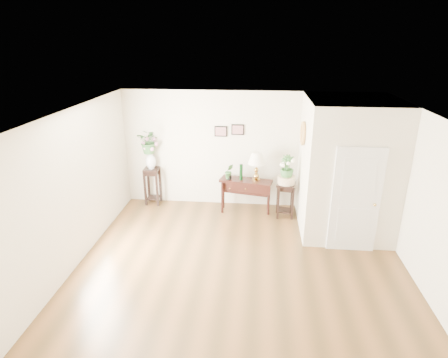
# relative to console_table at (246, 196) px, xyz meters

# --- Properties ---
(floor) EXTENTS (6.00, 5.50, 0.02)m
(floor) POSITION_rel_console_table_xyz_m (0.02, -2.32, -0.40)
(floor) COLOR brown
(floor) RESTS_ON ground
(ceiling) EXTENTS (6.00, 5.50, 0.02)m
(ceiling) POSITION_rel_console_table_xyz_m (0.02, -2.32, 2.40)
(ceiling) COLOR white
(ceiling) RESTS_ON ground
(wall_back) EXTENTS (6.00, 0.02, 2.80)m
(wall_back) POSITION_rel_console_table_xyz_m (0.02, 0.43, 1.00)
(wall_back) COLOR beige
(wall_back) RESTS_ON ground
(wall_front) EXTENTS (6.00, 0.02, 2.80)m
(wall_front) POSITION_rel_console_table_xyz_m (0.02, -5.07, 1.00)
(wall_front) COLOR beige
(wall_front) RESTS_ON ground
(wall_left) EXTENTS (0.02, 5.50, 2.80)m
(wall_left) POSITION_rel_console_table_xyz_m (-2.98, -2.32, 1.00)
(wall_left) COLOR beige
(wall_left) RESTS_ON ground
(wall_right) EXTENTS (0.02, 5.50, 2.80)m
(wall_right) POSITION_rel_console_table_xyz_m (3.02, -2.32, 1.00)
(wall_right) COLOR beige
(wall_right) RESTS_ON ground
(partition) EXTENTS (1.80, 1.95, 2.80)m
(partition) POSITION_rel_console_table_xyz_m (2.12, -0.55, 1.00)
(partition) COLOR beige
(partition) RESTS_ON floor
(door) EXTENTS (0.90, 0.05, 2.10)m
(door) POSITION_rel_console_table_xyz_m (2.12, -1.55, 0.65)
(door) COLOR silver
(door) RESTS_ON floor
(art_print_left) EXTENTS (0.30, 0.02, 0.25)m
(art_print_left) POSITION_rel_console_table_xyz_m (-0.63, 0.41, 1.45)
(art_print_left) COLOR black
(art_print_left) RESTS_ON wall_back
(art_print_right) EXTENTS (0.30, 0.02, 0.25)m
(art_print_right) POSITION_rel_console_table_xyz_m (-0.23, 0.41, 1.50)
(art_print_right) COLOR black
(art_print_right) RESTS_ON wall_back
(wall_ornament) EXTENTS (0.07, 0.51, 0.51)m
(wall_ornament) POSITION_rel_console_table_xyz_m (1.18, -0.42, 1.65)
(wall_ornament) COLOR tan
(wall_ornament) RESTS_ON partition
(console_table) EXTENTS (1.27, 0.64, 0.81)m
(console_table) POSITION_rel_console_table_xyz_m (0.00, 0.00, 0.00)
(console_table) COLOR black
(console_table) RESTS_ON floor
(table_lamp) EXTENTS (0.42, 0.42, 0.69)m
(table_lamp) POSITION_rel_console_table_xyz_m (0.23, 0.00, 0.75)
(table_lamp) COLOR #AB853E
(table_lamp) RESTS_ON console_table
(green_vase) EXTENTS (0.10, 0.10, 0.38)m
(green_vase) POSITION_rel_console_table_xyz_m (-0.12, 0.00, 0.57)
(green_vase) COLOR black
(green_vase) RESTS_ON console_table
(potted_plant) EXTENTS (0.23, 0.20, 0.36)m
(potted_plant) POSITION_rel_console_table_xyz_m (-0.40, 0.00, 0.58)
(potted_plant) COLOR #31622E
(potted_plant) RESTS_ON console_table
(plant_stand_a) EXTENTS (0.37, 0.37, 0.92)m
(plant_stand_a) POSITION_rel_console_table_xyz_m (-2.32, 0.25, 0.06)
(plant_stand_a) COLOR black
(plant_stand_a) RESTS_ON floor
(porcelain_vase) EXTENTS (0.30, 0.30, 0.43)m
(porcelain_vase) POSITION_rel_console_table_xyz_m (-2.32, 0.25, 0.75)
(porcelain_vase) COLOR white
(porcelain_vase) RESTS_ON plant_stand_a
(lily_arrangement) EXTENTS (0.64, 0.58, 0.60)m
(lily_arrangement) POSITION_rel_console_table_xyz_m (-2.32, 0.25, 1.22)
(lily_arrangement) COLOR #31622E
(lily_arrangement) RESTS_ON porcelain_vase
(plant_stand_b) EXTENTS (0.46, 0.46, 0.82)m
(plant_stand_b) POSITION_rel_console_table_xyz_m (0.92, -0.18, 0.01)
(plant_stand_b) COLOR black
(plant_stand_b) RESTS_ON floor
(ceramic_bowl) EXTENTS (0.50, 0.50, 0.18)m
(ceramic_bowl) POSITION_rel_console_table_xyz_m (0.92, -0.18, 0.49)
(ceramic_bowl) COLOR beige
(ceramic_bowl) RESTS_ON plant_stand_b
(narcissus) EXTENTS (0.33, 0.33, 0.54)m
(narcissus) POSITION_rel_console_table_xyz_m (0.92, -0.18, 0.81)
(narcissus) COLOR #31622E
(narcissus) RESTS_ON ceramic_bowl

